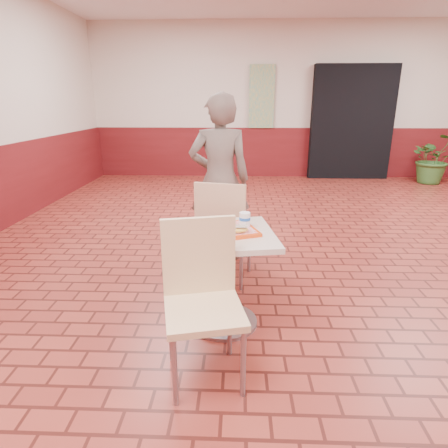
{
  "coord_description": "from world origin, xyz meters",
  "views": [
    {
      "loc": [
        -1.05,
        -2.93,
        1.53
      ],
      "look_at": [
        -1.14,
        -0.58,
        0.75
      ],
      "focal_mm": 30.0,
      "sensor_mm": 36.0,
      "label": 1
    }
  ],
  "objects_px": {
    "chair_main_back": "(223,227)",
    "customer": "(220,180)",
    "ring_donut": "(207,224)",
    "chair_main_front": "(202,292)",
    "potted_plant": "(434,159)",
    "main_table": "(224,264)",
    "long_john_donut": "(237,229)",
    "paper_cup": "(245,219)",
    "serving_tray": "(224,231)"
  },
  "relations": [
    {
      "from": "long_john_donut",
      "to": "main_table",
      "type": "bearing_deg",
      "value": 140.19
    },
    {
      "from": "long_john_donut",
      "to": "potted_plant",
      "type": "bearing_deg",
      "value": 53.4
    },
    {
      "from": "chair_main_front",
      "to": "ring_donut",
      "type": "relative_size",
      "value": 9.23
    },
    {
      "from": "chair_main_front",
      "to": "long_john_donut",
      "type": "xyz_separation_m",
      "value": [
        0.19,
        0.41,
        0.23
      ]
    },
    {
      "from": "chair_main_back",
      "to": "potted_plant",
      "type": "height_order",
      "value": "potted_plant"
    },
    {
      "from": "ring_donut",
      "to": "potted_plant",
      "type": "height_order",
      "value": "potted_plant"
    },
    {
      "from": "main_table",
      "to": "chair_main_front",
      "type": "height_order",
      "value": "chair_main_front"
    },
    {
      "from": "main_table",
      "to": "long_john_donut",
      "type": "height_order",
      "value": "long_john_donut"
    },
    {
      "from": "ring_donut",
      "to": "long_john_donut",
      "type": "distance_m",
      "value": 0.23
    },
    {
      "from": "paper_cup",
      "to": "ring_donut",
      "type": "bearing_deg",
      "value": -175.2
    },
    {
      "from": "serving_tray",
      "to": "potted_plant",
      "type": "relative_size",
      "value": 0.44
    },
    {
      "from": "chair_main_front",
      "to": "potted_plant",
      "type": "distance_m",
      "value": 6.74
    },
    {
      "from": "serving_tray",
      "to": "paper_cup",
      "type": "xyz_separation_m",
      "value": [
        0.14,
        0.07,
        0.06
      ]
    },
    {
      "from": "main_table",
      "to": "chair_main_front",
      "type": "relative_size",
      "value": 0.76
    },
    {
      "from": "serving_tray",
      "to": "ring_donut",
      "type": "distance_m",
      "value": 0.13
    },
    {
      "from": "ring_donut",
      "to": "chair_main_front",
      "type": "bearing_deg",
      "value": -88.71
    },
    {
      "from": "main_table",
      "to": "chair_main_back",
      "type": "bearing_deg",
      "value": 92.66
    },
    {
      "from": "chair_main_front",
      "to": "customer",
      "type": "relative_size",
      "value": 0.57
    },
    {
      "from": "main_table",
      "to": "customer",
      "type": "relative_size",
      "value": 0.43
    },
    {
      "from": "chair_main_front",
      "to": "chair_main_back",
      "type": "height_order",
      "value": "chair_main_front"
    },
    {
      "from": "main_table",
      "to": "customer",
      "type": "distance_m",
      "value": 1.25
    },
    {
      "from": "serving_tray",
      "to": "paper_cup",
      "type": "distance_m",
      "value": 0.17
    },
    {
      "from": "main_table",
      "to": "customer",
      "type": "xyz_separation_m",
      "value": [
        -0.09,
        1.2,
        0.33
      ]
    },
    {
      "from": "customer",
      "to": "potted_plant",
      "type": "height_order",
      "value": "customer"
    },
    {
      "from": "chair_main_back",
      "to": "customer",
      "type": "distance_m",
      "value": 0.63
    },
    {
      "from": "serving_tray",
      "to": "long_john_donut",
      "type": "relative_size",
      "value": 2.66
    },
    {
      "from": "main_table",
      "to": "paper_cup",
      "type": "height_order",
      "value": "paper_cup"
    },
    {
      "from": "customer",
      "to": "ring_donut",
      "type": "bearing_deg",
      "value": 82.51
    },
    {
      "from": "ring_donut",
      "to": "paper_cup",
      "type": "relative_size",
      "value": 1.05
    },
    {
      "from": "paper_cup",
      "to": "potted_plant",
      "type": "relative_size",
      "value": 0.1
    },
    {
      "from": "serving_tray",
      "to": "potted_plant",
      "type": "height_order",
      "value": "potted_plant"
    },
    {
      "from": "serving_tray",
      "to": "ring_donut",
      "type": "relative_size",
      "value": 4.2
    },
    {
      "from": "chair_main_back",
      "to": "customer",
      "type": "xyz_separation_m",
      "value": [
        -0.06,
        0.55,
        0.29
      ]
    },
    {
      "from": "chair_main_back",
      "to": "customer",
      "type": "bearing_deg",
      "value": -71.82
    },
    {
      "from": "serving_tray",
      "to": "chair_main_back",
      "type": "bearing_deg",
      "value": 92.66
    },
    {
      "from": "main_table",
      "to": "chair_main_back",
      "type": "distance_m",
      "value": 0.65
    },
    {
      "from": "ring_donut",
      "to": "serving_tray",
      "type": "bearing_deg",
      "value": -22.24
    },
    {
      "from": "chair_main_back",
      "to": "paper_cup",
      "type": "xyz_separation_m",
      "value": [
        0.17,
        -0.58,
        0.26
      ]
    },
    {
      "from": "main_table",
      "to": "serving_tray",
      "type": "xyz_separation_m",
      "value": [
        0.0,
        0.0,
        0.24
      ]
    },
    {
      "from": "chair_main_front",
      "to": "chair_main_back",
      "type": "distance_m",
      "value": 1.13
    },
    {
      "from": "main_table",
      "to": "serving_tray",
      "type": "relative_size",
      "value": 1.67
    },
    {
      "from": "chair_main_back",
      "to": "long_john_donut",
      "type": "distance_m",
      "value": 0.76
    },
    {
      "from": "potted_plant",
      "to": "chair_main_back",
      "type": "bearing_deg",
      "value": -131.74
    },
    {
      "from": "ring_donut",
      "to": "potted_plant",
      "type": "distance_m",
      "value": 6.33
    },
    {
      "from": "serving_tray",
      "to": "ring_donut",
      "type": "bearing_deg",
      "value": 157.76
    },
    {
      "from": "chair_main_back",
      "to": "main_table",
      "type": "bearing_deg",
      "value": 104.94
    },
    {
      "from": "ring_donut",
      "to": "paper_cup",
      "type": "distance_m",
      "value": 0.26
    },
    {
      "from": "chair_main_front",
      "to": "serving_tray",
      "type": "height_order",
      "value": "chair_main_front"
    },
    {
      "from": "customer",
      "to": "paper_cup",
      "type": "relative_size",
      "value": 17.02
    },
    {
      "from": "paper_cup",
      "to": "chair_main_front",
      "type": "bearing_deg",
      "value": -113.75
    }
  ]
}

